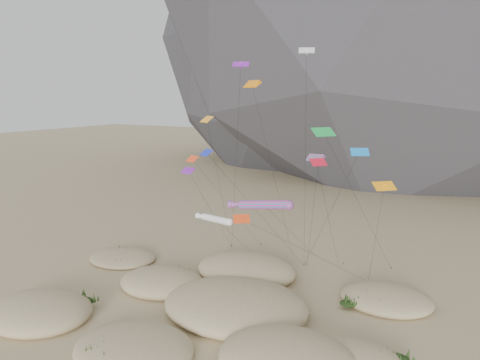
{
  "coord_description": "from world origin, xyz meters",
  "views": [
    {
      "loc": [
        25.57,
        -39.33,
        24.54
      ],
      "look_at": [
        -2.56,
        12.0,
        13.71
      ],
      "focal_mm": 35.0,
      "sensor_mm": 36.0,
      "label": 1
    }
  ],
  "objects": [
    {
      "name": "kite_stakes",
      "position": [
        2.55,
        23.22,
        0.15
      ],
      "size": [
        24.75,
        7.12,
        0.3
      ],
      "color": "#3F2D1E",
      "rests_on": "ground"
    },
    {
      "name": "dunes",
      "position": [
        -0.93,
        3.29,
        0.72
      ],
      "size": [
        48.38,
        33.63,
        3.77
      ],
      "color": "#CCB789",
      "rests_on": "ground"
    },
    {
      "name": "rainbow_tube_kite",
      "position": [
        2.76,
        7.53,
        12.03
      ],
      "size": [
        8.05,
        19.99,
        12.93
      ],
      "color": "#FF1A28",
      "rests_on": "ground"
    },
    {
      "name": "orange_parafoil",
      "position": [
        -3.58,
        17.42,
        25.55
      ],
      "size": [
        5.21,
        7.84,
        26.34
      ],
      "color": "orange",
      "rests_on": "ground"
    },
    {
      "name": "multi_parafoil",
      "position": [
        7.82,
        11.15,
        17.13
      ],
      "size": [
        2.1,
        13.55,
        17.78
      ],
      "color": "red",
      "rests_on": "ground"
    },
    {
      "name": "delta_kites",
      "position": [
        2.32,
        10.75,
        18.31
      ],
      "size": [
        27.82,
        23.57,
        29.95
      ],
      "color": "purple",
      "rests_on": "ground"
    },
    {
      "name": "dune_grass",
      "position": [
        -0.62,
        3.06,
        0.84
      ],
      "size": [
        44.85,
        28.8,
        1.59
      ],
      "color": "black",
      "rests_on": "ground"
    },
    {
      "name": "white_tube_kite",
      "position": [
        -2.48,
        5.66,
        10.09
      ],
      "size": [
        6.35,
        17.01,
        10.76
      ],
      "color": "white",
      "rests_on": "ground"
    },
    {
      "name": "ground",
      "position": [
        0.0,
        0.0,
        0.0
      ],
      "size": [
        500.0,
        500.0,
        0.0
      ],
      "primitive_type": "plane",
      "color": "#CCB789",
      "rests_on": "ground"
    }
  ]
}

